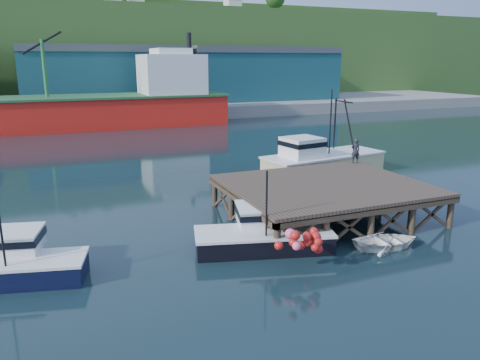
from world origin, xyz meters
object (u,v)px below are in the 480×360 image
dinghy (387,241)px  dockworker (355,151)px  boat_navy (13,263)px  trawler (321,158)px  boat_black (263,233)px

dinghy → dockworker: dockworker is taller
boat_navy → dinghy: bearing=2.7°
boat_navy → trawler: bearing=40.2°
trawler → dockworker: (-0.22, -4.97, 1.55)m
boat_navy → dinghy: size_ratio=1.90×
trawler → dockworker: 5.22m
boat_black → trawler: (11.45, 12.63, 0.69)m
boat_black → dinghy: bearing=-8.0°
dinghy → dockworker: bearing=-19.1°
boat_navy → trawler: trawler is taller
boat_black → dockworker: (11.22, 7.65, 2.24)m
trawler → dockworker: trawler is taller
boat_black → dinghy: size_ratio=2.12×
trawler → boat_black: bearing=-141.2°
boat_navy → trawler: (23.40, 11.72, 0.70)m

